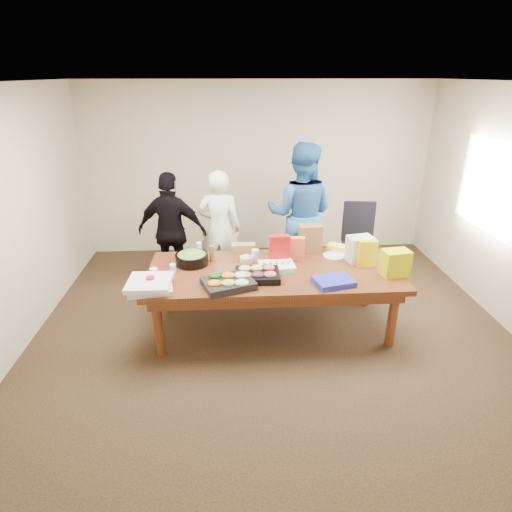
{
  "coord_description": "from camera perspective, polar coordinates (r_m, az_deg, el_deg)",
  "views": [
    {
      "loc": [
        -0.47,
        -4.29,
        2.78
      ],
      "look_at": [
        -0.19,
        0.1,
        0.88
      ],
      "focal_mm": 29.85,
      "sensor_mm": 36.0,
      "label": 1
    }
  ],
  "objects": [
    {
      "name": "floor",
      "position": [
        5.14,
        2.21,
        -9.56
      ],
      "size": [
        5.5,
        5.0,
        0.02
      ],
      "primitive_type": "cube",
      "color": "#47301E",
      "rests_on": "ground"
    },
    {
      "name": "ceiling",
      "position": [
        4.32,
        2.81,
        22.4
      ],
      "size": [
        5.5,
        5.0,
        0.02
      ],
      "primitive_type": "cube",
      "color": "white",
      "rests_on": "wall_back"
    },
    {
      "name": "wall_back",
      "position": [
        6.95,
        0.29,
        11.47
      ],
      "size": [
        5.5,
        0.04,
        2.7
      ],
      "primitive_type": "cube",
      "color": "beige",
      "rests_on": "floor"
    },
    {
      "name": "wall_front",
      "position": [
        2.34,
        9.08,
        -14.67
      ],
      "size": [
        5.5,
        0.04,
        2.7
      ],
      "primitive_type": "cube",
      "color": "beige",
      "rests_on": "floor"
    },
    {
      "name": "wall_left",
      "position": [
        5.06,
        -30.3,
        3.69
      ],
      "size": [
        0.04,
        5.0,
        2.7
      ],
      "primitive_type": "cube",
      "color": "beige",
      "rests_on": "floor"
    },
    {
      "name": "window_panel",
      "position": [
        5.98,
        29.03,
        8.07
      ],
      "size": [
        0.03,
        1.4,
        1.1
      ],
      "primitive_type": "cube",
      "color": "white",
      "rests_on": "wall_right"
    },
    {
      "name": "window_blinds",
      "position": [
        5.96,
        28.7,
        8.09
      ],
      "size": [
        0.04,
        1.36,
        1.0
      ],
      "primitive_type": "cube",
      "color": "beige",
      "rests_on": "wall_right"
    },
    {
      "name": "conference_table",
      "position": [
        4.94,
        2.28,
        -5.81
      ],
      "size": [
        2.8,
        1.2,
        0.75
      ],
      "primitive_type": "cube",
      "color": "#4C1C0F",
      "rests_on": "floor"
    },
    {
      "name": "office_chair",
      "position": [
        6.19,
        13.86,
        1.34
      ],
      "size": [
        0.6,
        0.6,
        1.07
      ],
      "primitive_type": "cube",
      "rotation": [
        0.0,
        0.0,
        -0.11
      ],
      "color": "black",
      "rests_on": "floor"
    },
    {
      "name": "person_center",
      "position": [
        5.85,
        -4.88,
        3.64
      ],
      "size": [
        0.65,
        0.48,
        1.63
      ],
      "primitive_type": "imported",
      "rotation": [
        0.0,
        0.0,
        2.99
      ],
      "color": "white",
      "rests_on": "floor"
    },
    {
      "name": "person_right",
      "position": [
        5.93,
        5.96,
        5.56
      ],
      "size": [
        1.12,
        0.98,
        1.96
      ],
      "primitive_type": "imported",
      "rotation": [
        0.0,
        0.0,
        2.86
      ],
      "color": "#295D9D",
      "rests_on": "floor"
    },
    {
      "name": "person_left",
      "position": [
        5.87,
        -11.17,
        3.25
      ],
      "size": [
        1.01,
        0.58,
        1.62
      ],
      "primitive_type": "imported",
      "rotation": [
        0.0,
        0.0,
        2.93
      ],
      "color": "black",
      "rests_on": "floor"
    },
    {
      "name": "veggie_tray",
      "position": [
        4.39,
        -3.75,
        -3.69
      ],
      "size": [
        0.6,
        0.54,
        0.08
      ],
      "primitive_type": "cube",
      "rotation": [
        0.0,
        0.0,
        0.34
      ],
      "color": "black",
      "rests_on": "conference_table"
    },
    {
      "name": "fruit_tray",
      "position": [
        4.56,
        0.17,
        -2.6
      ],
      "size": [
        0.48,
        0.38,
        0.07
      ],
      "primitive_type": "cube",
      "rotation": [
        0.0,
        0.0,
        -0.02
      ],
      "color": "black",
      "rests_on": "conference_table"
    },
    {
      "name": "sheet_cake",
      "position": [
        4.76,
        2.78,
        -1.44
      ],
      "size": [
        0.41,
        0.32,
        0.07
      ],
      "primitive_type": "cube",
      "rotation": [
        0.0,
        0.0,
        0.08
      ],
      "color": "white",
      "rests_on": "conference_table"
    },
    {
      "name": "salad_bowl",
      "position": [
        4.94,
        -8.6,
        -0.42
      ],
      "size": [
        0.44,
        0.44,
        0.12
      ],
      "primitive_type": "cylinder",
      "rotation": [
        0.0,
        0.0,
        -0.19
      ],
      "color": "black",
      "rests_on": "conference_table"
    },
    {
      "name": "chip_bag_blue",
      "position": [
        4.51,
        10.35,
        -3.36
      ],
      "size": [
        0.45,
        0.38,
        0.06
      ],
      "primitive_type": "cube",
      "rotation": [
        0.0,
        0.0,
        0.24
      ],
      "color": "#2229A3",
      "rests_on": "conference_table"
    },
    {
      "name": "chip_bag_red",
      "position": [
        4.88,
        3.14,
        0.89
      ],
      "size": [
        0.24,
        0.11,
        0.34
      ],
      "primitive_type": "cube",
      "rotation": [
        0.0,
        0.0,
        0.05
      ],
      "color": "#AE1415",
      "rests_on": "conference_table"
    },
    {
      "name": "chip_bag_yellow",
      "position": [
        4.96,
        14.66,
        0.34
      ],
      "size": [
        0.21,
        0.09,
        0.31
      ],
      "primitive_type": "cube",
      "rotation": [
        0.0,
        0.0,
        -0.03
      ],
      "color": "yellow",
      "rests_on": "conference_table"
    },
    {
      "name": "chip_bag_orange",
      "position": [
        5.0,
        5.51,
        1.02
      ],
      "size": [
        0.19,
        0.11,
        0.28
      ],
      "primitive_type": "cube",
      "rotation": [
        0.0,
        0.0,
        -0.15
      ],
      "color": "#F06D41",
      "rests_on": "conference_table"
    },
    {
      "name": "mayo_jar",
      "position": [
        4.97,
        -0.08,
        0.12
      ],
      "size": [
        0.11,
        0.11,
        0.14
      ],
      "primitive_type": "cylinder",
      "rotation": [
        0.0,
        0.0,
        -0.31
      ],
      "color": "white",
      "rests_on": "conference_table"
    },
    {
      "name": "mustard_bottle",
      "position": [
        5.13,
        2.14,
        1.14
      ],
      "size": [
        0.07,
        0.07,
        0.18
      ],
      "primitive_type": "cylinder",
      "rotation": [
        0.0,
        0.0,
        0.1
      ],
      "color": "#DCC00B",
      "rests_on": "conference_table"
    },
    {
      "name": "dressing_bottle",
      "position": [
        4.98,
        -5.92,
        0.37
      ],
      "size": [
        0.08,
        0.08,
        0.19
      ],
      "primitive_type": "cylinder",
      "rotation": [
        0.0,
        0.0,
        0.31
      ],
      "color": "brown",
      "rests_on": "conference_table"
    },
    {
      "name": "ranch_bottle",
      "position": [
        5.13,
        -7.62,
        0.89
      ],
      "size": [
        0.07,
        0.07,
        0.18
      ],
      "primitive_type": "cylinder",
      "rotation": [
        0.0,
        0.0,
        -0.31
      ],
      "color": "white",
      "rests_on": "conference_table"
    },
    {
      "name": "banana_bunch",
      "position": [
        5.35,
        10.88,
        1.07
      ],
      "size": [
        0.28,
        0.26,
        0.08
      ],
      "primitive_type": "cube",
      "rotation": [
        0.0,
        0.0,
        -0.64
      ],
      "color": "yellow",
      "rests_on": "conference_table"
    },
    {
      "name": "bread_loaf",
      "position": [
        5.2,
        -1.69,
        1.04
      ],
      "size": [
        0.29,
        0.13,
        0.11
      ],
      "primitive_type": "cube",
      "rotation": [
        0.0,
        0.0,
        -0.02
      ],
      "color": "#A17A43",
      "rests_on": "conference_table"
    },
    {
      "name": "kraft_bag",
      "position": [
        5.21,
        7.23,
        2.3
      ],
      "size": [
        0.28,
        0.17,
        0.35
      ],
      "primitive_type": "cube",
      "rotation": [
        0.0,
        0.0,
        0.06
      ],
      "color": "brown",
      "rests_on": "conference_table"
    },
    {
      "name": "red_cup",
      "position": [
        4.49,
        -13.95,
        -3.42
      ],
      "size": [
        0.11,
        0.11,
        0.12
      ],
      "primitive_type": "cylinder",
      "rotation": [
        0.0,
        0.0,
        -0.2
      ],
      "color": "red",
      "rests_on": "conference_table"
    },
    {
      "name": "clear_cup_a",
      "position": [
        4.68,
        -13.52,
        -2.27
      ],
      "size": [
        0.1,
        0.1,
        0.11
      ],
      "primitive_type": "cylinder",
      "rotation": [
        0.0,
        0.0,
        -0.23
      ],
      "color": "silver",
      "rests_on": "conference_table"
    },
    {
      "name": "clear_cup_b",
      "position": [
        4.77,
        -11.1,
        -1.63
      ],
      "size": [
        0.09,
        0.09,
        0.1
      ],
      "primitive_type": "cylinder",
      "rotation": [
        0.0,
        0.0,
        0.24
      ],
      "color": "white",
      "rests_on": "conference_table"
    },
    {
      "name": "pizza_box_lower",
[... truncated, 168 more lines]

